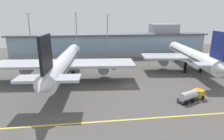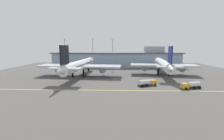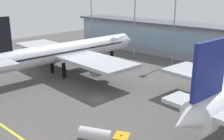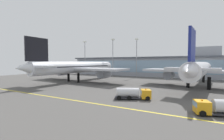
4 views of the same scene
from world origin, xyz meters
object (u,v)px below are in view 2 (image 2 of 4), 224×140
(fuel_tanker_truck, at_px, (148,83))
(baggage_tug_near, at_px, (190,85))
(airliner_near_left, at_px, (80,65))
(airliner_near_right, at_px, (163,65))
(apron_light_mast_west, at_px, (93,49))
(apron_light_mast_centre, at_px, (113,50))
(apron_light_mast_east, at_px, (65,49))

(fuel_tanker_truck, bearing_deg, baggage_tug_near, -37.58)
(airliner_near_left, relative_size, airliner_near_right, 1.08)
(fuel_tanker_truck, distance_m, apron_light_mast_west, 63.51)
(airliner_near_left, relative_size, apron_light_mast_centre, 2.47)
(fuel_tanker_truck, relative_size, apron_light_mast_east, 0.38)
(airliner_near_right, distance_m, apron_light_mast_west, 54.85)
(apron_light_mast_west, bearing_deg, airliner_near_right, -25.60)
(airliner_near_left, xyz_separation_m, baggage_tug_near, (54.46, -26.19, -5.29))
(airliner_near_left, height_order, apron_light_mast_west, apron_light_mast_west)
(fuel_tanker_truck, distance_m, apron_light_mast_east, 76.38)
(fuel_tanker_truck, xyz_separation_m, apron_light_mast_west, (-33.61, 51.92, 14.46))
(airliner_near_left, relative_size, fuel_tanker_truck, 6.37)
(apron_light_mast_east, bearing_deg, fuel_tanker_truck, -42.37)
(airliner_near_left, xyz_separation_m, apron_light_mast_centre, (18.99, 31.56, 8.78))
(baggage_tug_near, distance_m, apron_light_mast_west, 77.27)
(fuel_tanker_truck, bearing_deg, airliner_near_right, 38.02)
(baggage_tug_near, bearing_deg, apron_light_mast_centre, -74.80)
(fuel_tanker_truck, xyz_separation_m, baggage_tug_near, (17.50, -4.21, 0.00))
(airliner_near_left, bearing_deg, apron_light_mast_east, 37.56)
(apron_light_mast_centre, xyz_separation_m, apron_light_mast_east, (-37.47, -2.98, 0.21))
(fuel_tanker_truck, bearing_deg, apron_light_mast_centre, 84.49)
(apron_light_mast_centre, bearing_deg, apron_light_mast_east, -175.45)
(airliner_near_left, height_order, apron_light_mast_centre, apron_light_mast_centre)
(airliner_near_right, bearing_deg, apron_light_mast_west, 71.61)
(airliner_near_right, relative_size, apron_light_mast_west, 2.22)
(apron_light_mast_west, bearing_deg, airliner_near_left, -96.39)
(apron_light_mast_west, bearing_deg, baggage_tug_near, -47.68)
(airliner_near_left, relative_size, apron_light_mast_west, 2.40)
(apron_light_mast_west, height_order, apron_light_mast_centre, apron_light_mast_west)
(fuel_tanker_truck, height_order, apron_light_mast_east, apron_light_mast_east)
(baggage_tug_near, height_order, apron_light_mast_west, apron_light_mast_west)
(airliner_near_right, xyz_separation_m, apron_light_mast_centre, (-33.11, 24.99, 8.92))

